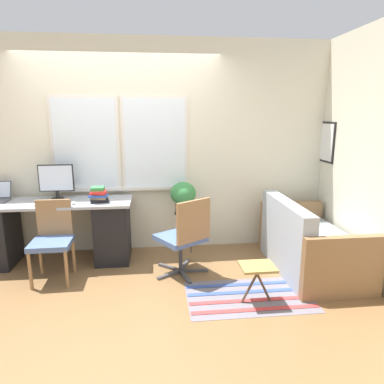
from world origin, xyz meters
The scene contains 15 objects.
ground_plane centered at (0.00, 0.00, 0.00)m, with size 14.00×14.00×0.00m, color brown.
wall_back_with_window centered at (0.00, 0.67, 1.35)m, with size 9.00×0.12×2.70m.
wall_right_with_picture centered at (2.70, 0.00, 1.35)m, with size 0.08×9.00×2.70m.
desk centered at (-0.80, 0.30, 0.41)m, with size 1.84×0.59×0.76m.
monitor centered at (-0.77, 0.42, 1.00)m, with size 0.41×0.15×0.42m.
keyboard centered at (-0.79, 0.16, 0.77)m, with size 0.32×0.14×0.02m.
mouse centered at (-0.53, 0.14, 0.78)m, with size 0.04×0.07×0.03m.
book_stack centered at (-0.25, 0.20, 0.85)m, with size 0.23×0.17×0.19m.
desk_chair_wooden centered at (-0.71, -0.13, 0.47)m, with size 0.42×0.43×0.86m.
office_chair_swivel centered at (0.72, -0.22, 0.46)m, with size 0.63×0.64×0.90m.
couch_loveseat centered at (2.16, -0.24, 0.28)m, with size 0.82×1.41×0.82m.
plant_stand centered at (0.76, 0.40, 0.48)m, with size 0.23×0.23×0.55m.
potted_plant centered at (0.76, 0.40, 0.78)m, with size 0.32×0.32×0.39m.
floor_rug_striped centered at (1.32, -0.77, 0.00)m, with size 1.24×0.72×0.01m.
folding_stool centered at (1.36, -0.87, 0.34)m, with size 0.32×0.28×0.39m.
Camera 1 is at (0.41, -3.78, 1.78)m, focal length 32.00 mm.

